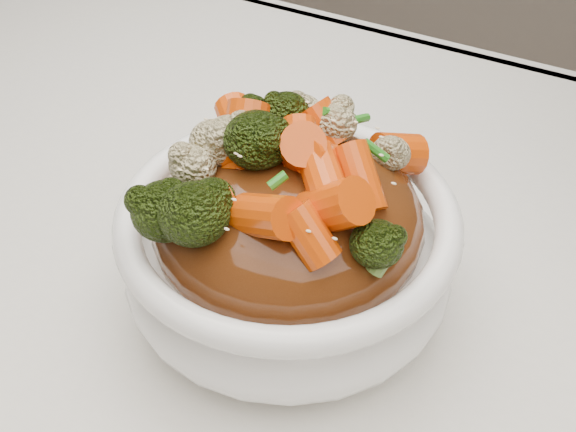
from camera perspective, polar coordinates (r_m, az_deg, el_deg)
The scene contains 8 objects.
tablecloth at distance 0.44m, azimuth -0.17°, elevation -10.70°, with size 1.20×0.80×0.04m, color white.
bowl at distance 0.41m, azimuth 0.00°, elevation -3.13°, with size 0.20×0.20×0.08m, color white, non-canonical shape.
sauce_base at distance 0.39m, azimuth 0.00°, elevation -0.30°, with size 0.16×0.16×0.09m, color #4C230D.
carrots at distance 0.36m, azimuth 0.00°, elevation 6.59°, with size 0.16×0.16×0.05m, color #D04406, non-canonical shape.
broccoli at distance 0.36m, azimuth 0.00°, elevation 6.47°, with size 0.16×0.16×0.04m, color black, non-canonical shape.
cauliflower at distance 0.36m, azimuth 0.00°, elevation 6.23°, with size 0.16×0.16×0.03m, color #C4B786, non-canonical shape.
scallions at distance 0.36m, azimuth 0.00°, elevation 6.71°, with size 0.12×0.12×0.02m, color #25781B, non-canonical shape.
sesame_seeds at distance 0.36m, azimuth 0.00°, elevation 6.71°, with size 0.14×0.14×0.01m, color beige, non-canonical shape.
Camera 1 is at (0.13, -0.23, 1.08)m, focal length 42.00 mm.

